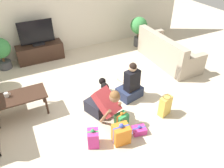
# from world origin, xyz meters

# --- Properties ---
(ground_plane) EXTENTS (16.00, 16.00, 0.00)m
(ground_plane) POSITION_xyz_m (0.00, 0.00, 0.00)
(ground_plane) COLOR beige
(wall_back) EXTENTS (8.40, 0.06, 2.60)m
(wall_back) POSITION_xyz_m (0.00, 2.63, 1.30)
(wall_back) COLOR beige
(wall_back) RESTS_ON ground_plane
(sofa_right) EXTENTS (0.82, 1.94, 0.83)m
(sofa_right) POSITION_xyz_m (2.43, 0.58, 0.30)
(sofa_right) COLOR tan
(sofa_right) RESTS_ON ground_plane
(coffee_table) EXTENTS (1.07, 0.53, 0.48)m
(coffee_table) POSITION_xyz_m (-1.59, 0.13, 0.42)
(coffee_table) COLOR #382319
(coffee_table) RESTS_ON ground_plane
(tv_console) EXTENTS (1.29, 0.45, 0.48)m
(tv_console) POSITION_xyz_m (-0.76, 2.34, 0.24)
(tv_console) COLOR #382319
(tv_console) RESTS_ON ground_plane
(tv) EXTENTS (0.94, 0.20, 0.69)m
(tv) POSITION_xyz_m (-0.76, 2.34, 0.79)
(tv) COLOR black
(tv) RESTS_ON tv_console
(potted_plant_back_left) EXTENTS (0.54, 0.54, 0.87)m
(potted_plant_back_left) POSITION_xyz_m (-1.75, 2.29, 0.53)
(potted_plant_back_left) COLOR #4C4C51
(potted_plant_back_left) RESTS_ON ground_plane
(potted_plant_corner_right) EXTENTS (0.53, 0.53, 0.95)m
(potted_plant_corner_right) POSITION_xyz_m (2.29, 1.91, 0.62)
(potted_plant_corner_right) COLOR #4C4C51
(potted_plant_corner_right) RESTS_ON ground_plane
(person_kneeling) EXTENTS (0.58, 0.85, 0.81)m
(person_kneeling) POSITION_xyz_m (-0.13, -0.70, 0.36)
(person_kneeling) COLOR #23232D
(person_kneeling) RESTS_ON ground_plane
(person_sitting) EXTENTS (0.60, 0.55, 0.90)m
(person_sitting) POSITION_xyz_m (0.69, -0.35, 0.32)
(person_sitting) COLOR #283351
(person_sitting) RESTS_ON ground_plane
(dog) EXTENTS (0.20, 0.52, 0.37)m
(dog) POSITION_xyz_m (0.20, -0.01, 0.25)
(dog) COLOR black
(dog) RESTS_ON ground_plane
(gift_box_a) EXTENTS (0.32, 0.27, 0.43)m
(gift_box_a) POSITION_xyz_m (-0.11, -1.39, 0.18)
(gift_box_a) COLOR orange
(gift_box_a) RESTS_ON ground_plane
(gift_box_b) EXTENTS (0.26, 0.27, 0.39)m
(gift_box_b) POSITION_xyz_m (-0.58, -1.25, 0.17)
(gift_box_b) COLOR #CC3389
(gift_box_b) RESTS_ON ground_plane
(gift_box_c) EXTENTS (0.28, 0.24, 0.18)m
(gift_box_c) POSITION_xyz_m (0.29, -1.36, 0.06)
(gift_box_c) COLOR #CC3389
(gift_box_c) RESTS_ON ground_plane
(gift_box_d) EXTENTS (0.26, 0.22, 0.35)m
(gift_box_d) POSITION_xyz_m (0.08, -1.06, 0.15)
(gift_box_d) COLOR #2D934C
(gift_box_d) RESTS_ON ground_plane
(gift_bag_a) EXTENTS (0.29, 0.20, 0.46)m
(gift_bag_a) POSITION_xyz_m (1.02, -1.16, 0.22)
(gift_bag_a) COLOR #E5B74C
(gift_bag_a) RESTS_ON ground_plane
(mug) EXTENTS (0.12, 0.08, 0.09)m
(mug) POSITION_xyz_m (-1.78, 0.21, 0.52)
(mug) COLOR silver
(mug) RESTS_ON coffee_table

